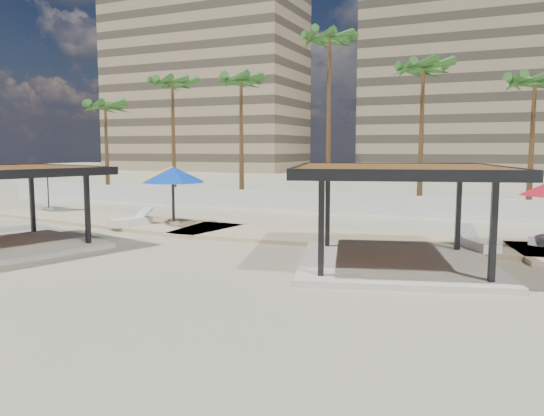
{
  "coord_description": "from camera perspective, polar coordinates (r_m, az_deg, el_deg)",
  "views": [
    {
      "loc": [
        7.9,
        -14.54,
        3.89
      ],
      "look_at": [
        -1.1,
        5.59,
        1.4
      ],
      "focal_mm": 35.0,
      "sensor_mm": 36.0,
      "label": 1
    }
  ],
  "objects": [
    {
      "name": "umbrella_b",
      "position": [
        27.11,
        -10.7,
        3.62
      ],
      "size": [
        3.31,
        3.31,
        2.82
      ],
      "rotation": [
        0.0,
        0.0,
        -0.05
      ],
      "color": "beige",
      "rests_on": "promenade"
    },
    {
      "name": "building_mid",
      "position": [
        93.2,
        22.07,
        12.38
      ],
      "size": [
        38.0,
        16.0,
        30.4
      ],
      "color": "#847259",
      "rests_on": "ground"
    },
    {
      "name": "promenade",
      "position": [
        23.29,
        9.1,
        -3.1
      ],
      "size": [
        44.45,
        7.97,
        0.24
      ],
      "color": "#C6B284",
      "rests_on": "ground"
    },
    {
      "name": "palm_c",
      "position": [
        37.0,
        -3.35,
        13.05
      ],
      "size": [
        3.0,
        3.0,
        9.31
      ],
      "color": "brown",
      "rests_on": "ground"
    },
    {
      "name": "palm_f",
      "position": [
        33.33,
        26.43,
        11.63
      ],
      "size": [
        3.0,
        3.0,
        8.4
      ],
      "color": "brown",
      "rests_on": "ground"
    },
    {
      "name": "boundary_wall",
      "position": [
        31.71,
        9.53,
        0.4
      ],
      "size": [
        56.0,
        0.3,
        1.2
      ],
      "primitive_type": "cube",
      "color": "silver",
      "rests_on": "ground"
    },
    {
      "name": "umbrella_f",
      "position": [
        26.23,
        -10.57,
        3.53
      ],
      "size": [
        3.53,
        3.53,
        2.82
      ],
      "rotation": [
        0.0,
        0.0,
        0.12
      ],
      "color": "beige",
      "rests_on": "promenade"
    },
    {
      "name": "palm_b",
      "position": [
        40.6,
        -10.67,
        12.6
      ],
      "size": [
        3.0,
        3.0,
        9.5
      ],
      "color": "brown",
      "rests_on": "ground"
    },
    {
      "name": "ground",
      "position": [
        17.0,
        -4.34,
        -6.81
      ],
      "size": [
        200.0,
        200.0,
        0.0
      ],
      "primitive_type": "plane",
      "color": "tan",
      "rests_on": "ground"
    },
    {
      "name": "building_west",
      "position": [
        97.12,
        -7.21,
        13.12
      ],
      "size": [
        34.0,
        16.0,
        32.4
      ],
      "color": "#937F60",
      "rests_on": "ground"
    },
    {
      "name": "lounger_a",
      "position": [
        26.51,
        -14.91,
        -1.37
      ],
      "size": [
        1.33,
        2.36,
        0.85
      ],
      "rotation": [
        0.0,
        0.0,
        1.28
      ],
      "color": "white",
      "rests_on": "promenade"
    },
    {
      "name": "palm_e",
      "position": [
        33.59,
        15.96,
        13.69
      ],
      "size": [
        3.0,
        3.0,
        9.44
      ],
      "color": "brown",
      "rests_on": "ground"
    },
    {
      "name": "pavilion_west",
      "position": [
        22.84,
        -27.1,
        0.74
      ],
      "size": [
        7.76,
        7.76,
        3.18
      ],
      "rotation": [
        0.0,
        0.0,
        -0.28
      ],
      "color": "beige",
      "rests_on": "ground"
    },
    {
      "name": "umbrella_a",
      "position": [
        34.89,
        -23.04,
        3.81
      ],
      "size": [
        3.74,
        3.74,
        2.81
      ],
      "rotation": [
        0.0,
        0.0,
        0.2
      ],
      "color": "beige",
      "rests_on": "promenade"
    },
    {
      "name": "palm_a",
      "position": [
        43.84,
        -17.5,
        10.08
      ],
      "size": [
        3.0,
        3.0,
        7.98
      ],
      "color": "brown",
      "rests_on": "ground"
    },
    {
      "name": "pavilion_central",
      "position": [
        17.76,
        13.41,
        0.13
      ],
      "size": [
        8.12,
        8.12,
        3.34
      ],
      "rotation": [
        0.0,
        0.0,
        0.28
      ],
      "color": "beige",
      "rests_on": "ground"
    },
    {
      "name": "lounger_c",
      "position": [
        21.18,
        21.12,
        -3.54
      ],
      "size": [
        1.8,
        2.21,
        0.83
      ],
      "rotation": [
        0.0,
        0.0,
        2.16
      ],
      "color": "white",
      "rests_on": "promenade"
    },
    {
      "name": "palm_d",
      "position": [
        35.77,
        6.2,
        16.93
      ],
      "size": [
        3.0,
        3.0,
        11.75
      ],
      "color": "brown",
      "rests_on": "ground"
    }
  ]
}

